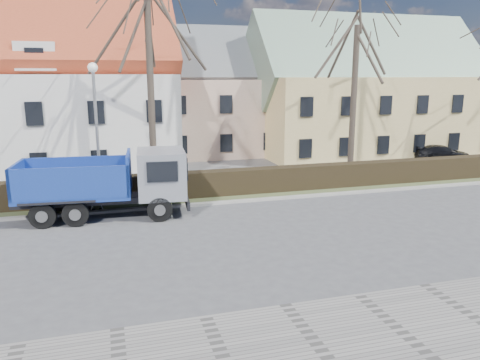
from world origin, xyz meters
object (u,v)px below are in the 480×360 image
object	(u,v)px
parked_car_b	(442,153)
streetlight	(97,132)
cart_frame	(92,206)
dump_truck	(98,184)

from	to	relation	value
parked_car_b	streetlight	bearing A→B (deg)	118.02
streetlight	parked_car_b	bearing A→B (deg)	10.40
streetlight	cart_frame	xyz separation A→B (m)	(-0.39, -2.16, -3.10)
dump_truck	streetlight	distance (m)	3.58
dump_truck	cart_frame	xyz separation A→B (m)	(-0.34, 0.87, -1.19)
cart_frame	parked_car_b	xyz separation A→B (m)	(24.29, 6.54, 0.26)
dump_truck	cart_frame	distance (m)	1.52
streetlight	cart_frame	bearing A→B (deg)	-100.26
dump_truck	cart_frame	world-z (taller)	dump_truck
cart_frame	parked_car_b	bearing A→B (deg)	15.07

